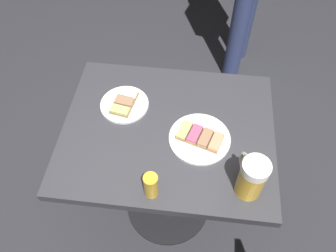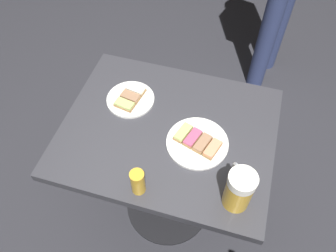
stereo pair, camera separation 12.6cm
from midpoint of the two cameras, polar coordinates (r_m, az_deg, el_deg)
name	(u,v)px [view 1 (the left image)]	position (r m, az deg, el deg)	size (l,w,h in m)	color
ground_plane	(168,205)	(1.89, -1.95, -13.23)	(6.00, 6.00, 0.00)	#28282D
cafe_table	(168,152)	(1.41, -2.56, -4.51)	(0.64, 0.80, 0.70)	black
plate_near	(200,138)	(1.24, 2.47, -2.20)	(0.23, 0.23, 0.03)	white
plate_far	(124,104)	(1.36, -9.99, 3.55)	(0.19, 0.19, 0.03)	white
beer_mug	(251,177)	(1.09, 10.66, -8.67)	(0.14, 0.09, 0.16)	gold
beer_glass_small	(151,185)	(1.10, -6.20, -10.16)	(0.05, 0.05, 0.10)	gold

